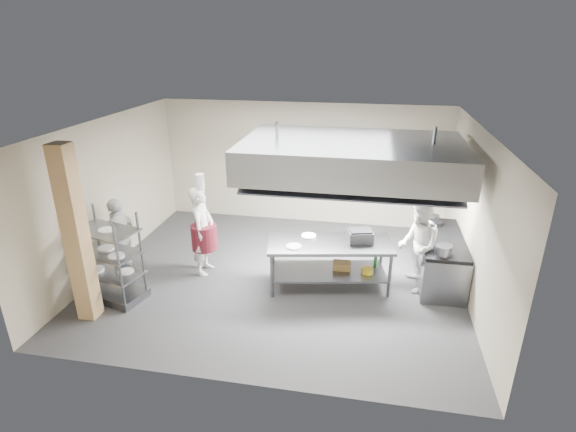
% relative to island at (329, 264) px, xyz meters
% --- Properties ---
extents(floor, '(7.00, 7.00, 0.00)m').
position_rel_island_xyz_m(floor, '(-1.00, 0.15, -0.46)').
color(floor, '#2F2F31').
rests_on(floor, ground).
extents(ceiling, '(7.00, 7.00, 0.00)m').
position_rel_island_xyz_m(ceiling, '(-1.00, 0.15, 2.54)').
color(ceiling, silver).
rests_on(ceiling, wall_back).
extents(wall_back, '(7.00, 0.00, 7.00)m').
position_rel_island_xyz_m(wall_back, '(-1.00, 3.15, 1.04)').
color(wall_back, '#B1A48C').
rests_on(wall_back, ground).
extents(wall_left, '(0.00, 6.00, 6.00)m').
position_rel_island_xyz_m(wall_left, '(-4.50, 0.15, 1.04)').
color(wall_left, '#B1A48C').
rests_on(wall_left, ground).
extents(wall_right, '(0.00, 6.00, 6.00)m').
position_rel_island_xyz_m(wall_right, '(2.50, 0.15, 1.04)').
color(wall_right, '#B1A48C').
rests_on(wall_right, ground).
extents(column, '(0.30, 0.30, 3.00)m').
position_rel_island_xyz_m(column, '(-3.90, -1.75, 1.04)').
color(column, tan).
rests_on(column, floor).
extents(exhaust_hood, '(4.00, 2.50, 0.60)m').
position_rel_island_xyz_m(exhaust_hood, '(0.30, 0.55, 1.94)').
color(exhaust_hood, gray).
rests_on(exhaust_hood, ceiling).
extents(hood_strip_a, '(1.60, 0.12, 0.04)m').
position_rel_island_xyz_m(hood_strip_a, '(-0.60, 0.55, 1.62)').
color(hood_strip_a, white).
rests_on(hood_strip_a, exhaust_hood).
extents(hood_strip_b, '(1.60, 0.12, 0.04)m').
position_rel_island_xyz_m(hood_strip_b, '(1.20, 0.55, 1.62)').
color(hood_strip_b, white).
rests_on(hood_strip_b, exhaust_hood).
extents(wall_shelf, '(1.50, 0.28, 0.04)m').
position_rel_island_xyz_m(wall_shelf, '(0.80, 2.99, 1.04)').
color(wall_shelf, gray).
rests_on(wall_shelf, wall_back).
extents(island, '(2.43, 1.36, 0.91)m').
position_rel_island_xyz_m(island, '(0.00, 0.00, 0.00)').
color(island, gray).
rests_on(island, floor).
extents(island_worktop, '(2.43, 1.36, 0.06)m').
position_rel_island_xyz_m(island_worktop, '(0.00, 0.00, 0.42)').
color(island_worktop, gray).
rests_on(island_worktop, island).
extents(island_undershelf, '(2.23, 1.23, 0.04)m').
position_rel_island_xyz_m(island_undershelf, '(0.00, 0.00, -0.16)').
color(island_undershelf, slate).
rests_on(island_undershelf, island).
extents(pass_rack, '(1.22, 0.89, 1.65)m').
position_rel_island_xyz_m(pass_rack, '(-3.80, -1.14, 0.37)').
color(pass_rack, slate).
rests_on(pass_rack, floor).
extents(cooking_range, '(0.80, 2.00, 0.84)m').
position_rel_island_xyz_m(cooking_range, '(2.08, 0.65, -0.04)').
color(cooking_range, slate).
rests_on(cooking_range, floor).
extents(range_top, '(0.78, 1.96, 0.06)m').
position_rel_island_xyz_m(range_top, '(2.08, 0.65, 0.41)').
color(range_top, black).
rests_on(range_top, cooking_range).
extents(chef_head, '(0.44, 0.66, 1.80)m').
position_rel_island_xyz_m(chef_head, '(-2.51, 0.09, 0.44)').
color(chef_head, silver).
rests_on(chef_head, floor).
extents(chef_line, '(0.73, 0.91, 1.77)m').
position_rel_island_xyz_m(chef_line, '(1.60, 0.21, 0.43)').
color(chef_line, silver).
rests_on(chef_line, floor).
extents(chef_plating, '(0.47, 0.99, 1.65)m').
position_rel_island_xyz_m(chef_plating, '(-4.00, -0.41, 0.37)').
color(chef_plating, white).
rests_on(chef_plating, floor).
extents(griddle, '(0.51, 0.44, 0.22)m').
position_rel_island_xyz_m(griddle, '(0.54, 0.13, 0.56)').
color(griddle, slate).
rests_on(griddle, island_worktop).
extents(wicker_basket, '(0.34, 0.24, 0.14)m').
position_rel_island_xyz_m(wicker_basket, '(0.24, 0.11, -0.06)').
color(wicker_basket, olive).
rests_on(wicker_basket, island_undershelf).
extents(stockpot, '(0.27, 0.27, 0.19)m').
position_rel_island_xyz_m(stockpot, '(1.99, -0.14, 0.54)').
color(stockpot, gray).
rests_on(stockpot, range_top).
extents(plate_stack, '(0.28, 0.28, 0.05)m').
position_rel_island_xyz_m(plate_stack, '(-3.80, -1.14, 0.08)').
color(plate_stack, white).
rests_on(plate_stack, pass_rack).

